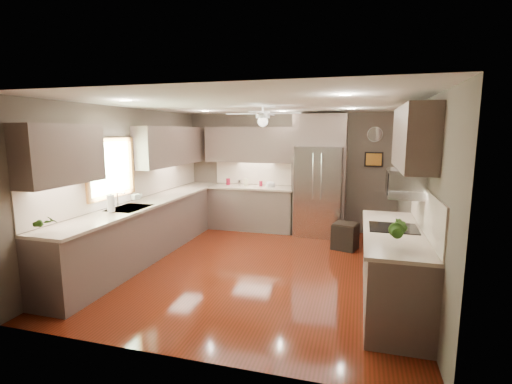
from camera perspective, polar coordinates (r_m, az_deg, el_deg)
The scene contains 28 objects.
floor at distance 5.96m, azimuth 0.25°, elevation -11.41°, with size 5.00×5.00×0.00m, color #451809.
ceiling at distance 5.59m, azimuth 0.27°, elevation 13.33°, with size 5.00×5.00×0.00m, color white.
wall_back at distance 8.06m, azimuth 5.00°, elevation 3.15°, with size 4.50×4.50×0.00m, color brown.
wall_front at distance 3.35m, azimuth -11.28°, elevation -5.70°, with size 4.50×4.50×0.00m, color brown.
wall_left at distance 6.60m, azimuth -18.93°, elevation 1.33°, with size 5.00×5.00×0.00m, color brown.
wall_right at distance 5.49m, azimuth 23.50°, elevation -0.45°, with size 5.00×5.00×0.00m, color brown.
canister_a at distance 8.16m, azimuth -4.31°, elevation 1.61°, with size 0.09×0.09×0.14m, color maroon.
canister_b at distance 8.09m, azimuth -2.53°, elevation 1.49°, with size 0.08×0.08×0.13m, color silver.
canister_c at distance 8.02m, azimuth -1.56°, elevation 1.57°, with size 0.10×0.10×0.16m, color beige.
canister_d at distance 7.97m, azimuth 0.76°, elevation 1.31°, with size 0.07×0.07×0.11m, color maroon.
soap_bottle at distance 6.47m, azimuth -17.86°, elevation -0.67°, with size 0.09×0.09×0.20m, color white.
potted_plant_left at distance 4.89m, azimuth -29.56°, elevation -4.05°, with size 0.15×0.10×0.28m, color #285016.
potted_plant_right at distance 4.06m, azimuth 21.11°, elevation -5.37°, with size 0.20×0.16×0.36m, color #285016.
bowl at distance 7.84m, azimuth 2.18°, elevation 0.90°, with size 0.20×0.20×0.05m, color beige.
left_run at distance 6.71m, azimuth -15.77°, elevation -5.07°, with size 0.65×4.70×1.45m.
back_run at distance 8.06m, azimuth -0.54°, elevation -2.33°, with size 1.85×0.65×1.45m.
uppers at distance 6.48m, azimuth -4.42°, elevation 7.19°, with size 4.50×4.70×0.95m.
window at distance 6.15m, azimuth -21.49°, elevation 3.46°, with size 0.05×1.12×0.92m.
sink at distance 6.07m, azimuth -18.95°, elevation -2.61°, with size 0.50×0.70×0.32m.
refrigerator at distance 7.63m, azimuth 9.69°, elevation 2.24°, with size 1.06×0.75×2.45m.
right_run at distance 4.87m, azimuth 20.37°, elevation -10.74°, with size 0.70×2.20×1.45m.
microwave at distance 4.89m, azimuth 21.92°, elevation 1.27°, with size 0.43×0.55×0.34m.
ceiling_fan at distance 5.87m, azimuth 1.06°, elevation 11.50°, with size 1.18×1.18×0.32m.
recessed_lights at distance 5.98m, azimuth 0.93°, elevation 13.00°, with size 2.84×3.14×0.01m.
wall_clock at distance 7.86m, azimuth 17.84°, elevation 8.44°, with size 0.30×0.03×0.30m.
framed_print at distance 7.88m, azimuth 17.66°, elevation 4.80°, with size 0.36×0.03×0.30m.
stool at distance 6.95m, azimuth 13.56°, elevation -6.58°, with size 0.50×0.50×0.48m.
paper_towel at distance 5.75m, azimuth -21.45°, elevation -1.63°, with size 0.11×0.11×0.27m.
Camera 1 is at (1.48, -5.37, 2.10)m, focal length 26.00 mm.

